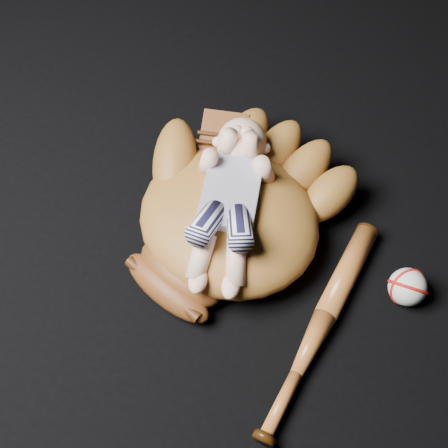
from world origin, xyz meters
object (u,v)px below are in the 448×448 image
object	(u,v)px
baseball_glove	(229,214)
newborn_baby	(228,204)
baseball	(408,287)
baseball_bat	(319,327)

from	to	relation	value
baseball_glove	newborn_baby	bearing A→B (deg)	-56.56
baseball_glove	baseball	distance (m)	0.36
newborn_baby	baseball_bat	world-z (taller)	newborn_baby
baseball_glove	newborn_baby	size ratio (longest dim) A/B	1.39
newborn_baby	baseball_bat	size ratio (longest dim) A/B	0.79
baseball_bat	baseball	distance (m)	0.19
newborn_baby	baseball	size ratio (longest dim) A/B	5.08
newborn_baby	baseball	world-z (taller)	newborn_baby
baseball_glove	baseball_bat	xyz separation A→B (m)	(0.24, -0.12, -0.06)
baseball_glove	baseball	size ratio (longest dim) A/B	7.04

